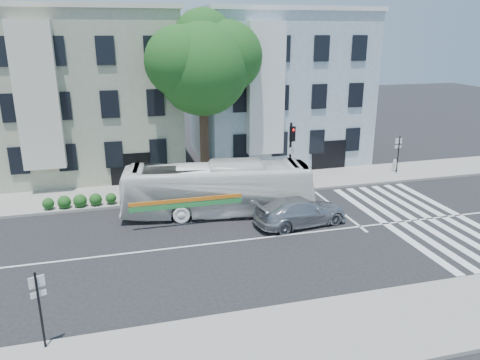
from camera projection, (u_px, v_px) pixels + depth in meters
name	position (u px, v px, depth m)	size (l,w,h in m)	color
ground	(239.00, 241.00, 22.66)	(120.00, 120.00, 0.00)	black
sidewalk_far	(207.00, 188.00, 30.00)	(80.00, 4.00, 0.15)	gray
sidewalk_near	(303.00, 339.00, 15.28)	(80.00, 4.00, 0.15)	gray
building_left	(89.00, 93.00, 33.05)	(12.00, 10.00, 11.00)	gray
building_right	(276.00, 88.00, 36.54)	(12.00, 10.00, 11.00)	#91A4AD
street_tree	(203.00, 63.00, 28.34)	(7.30, 5.90, 11.10)	#2D2116
bus	(218.00, 189.00, 25.59)	(10.45, 2.44, 2.91)	white
sedan	(301.00, 211.00, 24.38)	(5.00, 2.03, 1.45)	#ADAEB4
hedge	(126.00, 197.00, 27.17)	(8.50, 0.84, 0.70)	#376922
traffic_signal	(291.00, 149.00, 28.47)	(0.44, 0.54, 4.44)	black
fire_hydrant	(395.00, 164.00, 33.90)	(0.40, 0.23, 0.72)	beige
near_sign_pole	(39.00, 300.00, 14.33)	(0.46, 0.24, 2.63)	black
far_sign_pole	(398.00, 150.00, 32.56)	(0.48, 0.17, 2.66)	black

